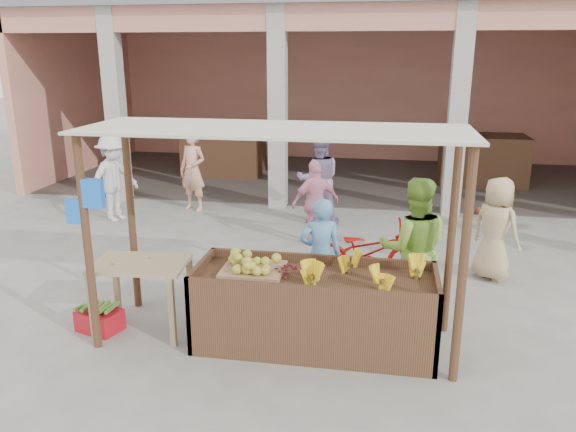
% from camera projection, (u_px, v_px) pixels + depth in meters
% --- Properties ---
extents(ground, '(60.00, 60.00, 0.00)m').
position_uv_depth(ground, '(270.00, 341.00, 6.33)').
color(ground, slate).
rests_on(ground, ground).
extents(market_building, '(14.40, 6.40, 4.20)m').
position_uv_depth(market_building, '(344.00, 69.00, 13.99)').
color(market_building, tan).
rests_on(market_building, ground).
extents(fruit_stall, '(2.60, 0.95, 0.80)m').
position_uv_depth(fruit_stall, '(314.00, 312.00, 6.13)').
color(fruit_stall, '#533621').
rests_on(fruit_stall, ground).
extents(stall_awning, '(4.09, 1.35, 2.39)m').
position_uv_depth(stall_awning, '(268.00, 167.00, 5.83)').
color(stall_awning, '#533621').
rests_on(stall_awning, ground).
extents(banana_heap, '(1.23, 0.67, 0.22)m').
position_uv_depth(banana_heap, '(362.00, 272.00, 5.87)').
color(banana_heap, yellow).
rests_on(banana_heap, fruit_stall).
extents(melon_tray, '(0.67, 0.58, 0.18)m').
position_uv_depth(melon_tray, '(253.00, 266.00, 6.13)').
color(melon_tray, '#9E7452').
rests_on(melon_tray, fruit_stall).
extents(berry_heap, '(0.43, 0.35, 0.14)m').
position_uv_depth(berry_heap, '(289.00, 270.00, 6.07)').
color(berry_heap, maroon).
rests_on(berry_heap, fruit_stall).
extents(side_table, '(1.10, 0.79, 0.85)m').
position_uv_depth(side_table, '(141.00, 274.00, 6.38)').
color(side_table, tan).
rests_on(side_table, ground).
extents(papaya_pile, '(0.78, 0.44, 0.22)m').
position_uv_depth(papaya_pile, '(139.00, 253.00, 6.31)').
color(papaya_pile, '#54902F').
rests_on(papaya_pile, side_table).
extents(red_crate, '(0.56, 0.47, 0.25)m').
position_uv_depth(red_crate, '(100.00, 320.00, 6.54)').
color(red_crate, '#AF121D').
rests_on(red_crate, ground).
extents(plantain_bundle, '(0.39, 0.27, 0.08)m').
position_uv_depth(plantain_bundle, '(98.00, 307.00, 6.49)').
color(plantain_bundle, '#51802E').
rests_on(plantain_bundle, red_crate).
extents(produce_sacks, '(0.84, 0.78, 0.63)m').
position_uv_depth(produce_sacks, '(481.00, 202.00, 10.93)').
color(produce_sacks, maroon).
rests_on(produce_sacks, ground).
extents(vendor_blue, '(0.68, 0.57, 1.55)m').
position_uv_depth(vendor_blue, '(320.00, 251.00, 6.90)').
color(vendor_blue, '#609ED6').
rests_on(vendor_blue, ground).
extents(vendor_green, '(0.91, 0.56, 1.84)m').
position_uv_depth(vendor_green, '(414.00, 245.00, 6.68)').
color(vendor_green, '#86BA3D').
rests_on(vendor_green, ground).
extents(motorcycle, '(0.76, 1.80, 0.91)m').
position_uv_depth(motorcycle, '(368.00, 250.00, 7.86)').
color(motorcycle, '#9E0C07').
rests_on(motorcycle, ground).
extents(shopper_a, '(0.94, 1.27, 1.78)m').
position_uv_depth(shopper_a, '(114.00, 175.00, 10.62)').
color(shopper_a, silver).
rests_on(shopper_a, ground).
extents(shopper_b, '(1.01, 0.87, 1.52)m').
position_uv_depth(shopper_b, '(316.00, 200.00, 9.32)').
color(shopper_b, pink).
rests_on(shopper_b, ground).
extents(shopper_c, '(0.93, 0.91, 1.64)m').
position_uv_depth(shopper_c, '(496.00, 224.00, 7.85)').
color(shopper_c, tan).
rests_on(shopper_c, ground).
extents(shopper_e, '(0.76, 0.66, 1.71)m').
position_uv_depth(shopper_e, '(193.00, 169.00, 11.32)').
color(shopper_e, tan).
rests_on(shopper_e, ground).
extents(shopper_f, '(0.99, 0.69, 1.85)m').
position_uv_depth(shopper_f, '(319.00, 175.00, 10.42)').
color(shopper_f, '#9179A6').
rests_on(shopper_f, ground).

